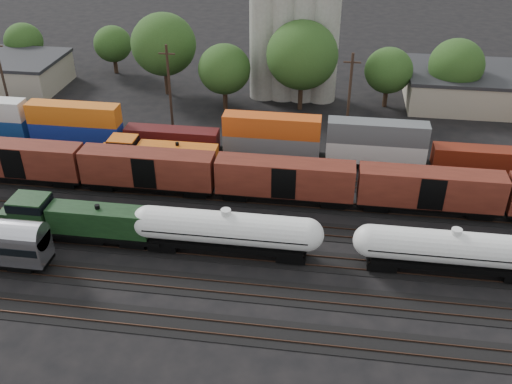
# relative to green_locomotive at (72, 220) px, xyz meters

# --- Properties ---
(ground) EXTENTS (600.00, 600.00, 0.00)m
(ground) POSITION_rel_green_locomotive_xyz_m (14.73, 5.00, -2.52)
(ground) COLOR black
(tracks) EXTENTS (180.00, 33.20, 0.20)m
(tracks) POSITION_rel_green_locomotive_xyz_m (14.73, 5.00, -2.47)
(tracks) COLOR black
(tracks) RESTS_ON ground
(green_locomotive) EXTENTS (16.63, 2.93, 4.40)m
(green_locomotive) POSITION_rel_green_locomotive_xyz_m (0.00, 0.00, 0.00)
(green_locomotive) COLOR black
(green_locomotive) RESTS_ON ground
(tank_car_a) EXTENTS (18.47, 3.31, 4.84)m
(tank_car_a) POSITION_rel_green_locomotive_xyz_m (15.56, 0.00, 0.35)
(tank_car_a) COLOR silver
(tank_car_a) RESTS_ON ground
(tank_car_b) EXTENTS (18.00, 3.22, 4.72)m
(tank_car_b) POSITION_rel_green_locomotive_xyz_m (36.43, 0.00, 0.28)
(tank_car_b) COLOR silver
(tank_car_b) RESTS_ON ground
(orange_locomotive) EXTENTS (15.91, 2.65, 3.98)m
(orange_locomotive) POSITION_rel_green_locomotive_xyz_m (4.11, 15.00, -0.23)
(orange_locomotive) COLOR black
(orange_locomotive) RESTS_ON ground
(boxcar_string) EXTENTS (184.40, 2.90, 4.20)m
(boxcar_string) POSITION_rel_green_locomotive_xyz_m (27.82, 10.00, 0.60)
(boxcar_string) COLOR black
(boxcar_string) RESTS_ON ground
(container_wall) EXTENTS (165.60, 2.60, 5.80)m
(container_wall) POSITION_rel_green_locomotive_xyz_m (21.16, 20.00, 0.30)
(container_wall) COLOR black
(container_wall) RESTS_ON ground
(grain_silo) EXTENTS (13.40, 5.00, 29.00)m
(grain_silo) POSITION_rel_green_locomotive_xyz_m (18.01, 41.00, 8.74)
(grain_silo) COLOR gray
(grain_silo) RESTS_ON ground
(industrial_sheds) EXTENTS (119.38, 17.26, 5.10)m
(industrial_sheds) POSITION_rel_green_locomotive_xyz_m (21.36, 40.25, 0.04)
(industrial_sheds) COLOR #9E937F
(industrial_sheds) RESTS_ON ground
(tree_band) EXTENTS (166.84, 19.77, 14.03)m
(tree_band) POSITION_rel_green_locomotive_xyz_m (16.42, 41.14, 4.85)
(tree_band) COLOR black
(tree_band) RESTS_ON ground
(utility_poles) EXTENTS (122.20, 0.36, 12.00)m
(utility_poles) POSITION_rel_green_locomotive_xyz_m (14.73, 27.00, 3.69)
(utility_poles) COLOR black
(utility_poles) RESTS_ON ground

